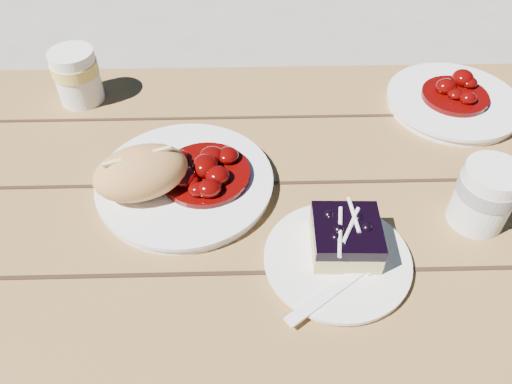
{
  "coord_description": "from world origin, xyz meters",
  "views": [
    {
      "loc": [
        -0.01,
        -0.44,
        1.27
      ],
      "look_at": [
        0.0,
        0.0,
        0.81
      ],
      "focal_mm": 35.0,
      "sensor_mm": 36.0,
      "label": 1
    }
  ],
  "objects_px": {
    "picnic_table": "(253,290)",
    "dessert_plate": "(337,260)",
    "bread_roll": "(141,173)",
    "coffee_cup": "(485,196)",
    "main_plate": "(185,183)",
    "second_plate": "(453,102)",
    "second_cup": "(77,76)",
    "blueberry_cake": "(346,237)"
  },
  "relations": [
    {
      "from": "picnic_table",
      "to": "dessert_plate",
      "type": "distance_m",
      "value": 0.21
    },
    {
      "from": "picnic_table",
      "to": "bread_roll",
      "type": "height_order",
      "value": "bread_roll"
    },
    {
      "from": "dessert_plate",
      "to": "coffee_cup",
      "type": "distance_m",
      "value": 0.22
    },
    {
      "from": "main_plate",
      "to": "second_plate",
      "type": "xyz_separation_m",
      "value": [
        0.45,
        0.19,
        0.0
      ]
    },
    {
      "from": "picnic_table",
      "to": "dessert_plate",
      "type": "height_order",
      "value": "dessert_plate"
    },
    {
      "from": "coffee_cup",
      "to": "second_cup",
      "type": "relative_size",
      "value": 1.0
    },
    {
      "from": "bread_roll",
      "to": "second_cup",
      "type": "relative_size",
      "value": 1.4
    },
    {
      "from": "picnic_table",
      "to": "coffee_cup",
      "type": "relative_size",
      "value": 21.19
    },
    {
      "from": "second_plate",
      "to": "blueberry_cake",
      "type": "bearing_deg",
      "value": -127.04
    },
    {
      "from": "dessert_plate",
      "to": "second_plate",
      "type": "relative_size",
      "value": 0.82
    },
    {
      "from": "blueberry_cake",
      "to": "dessert_plate",
      "type": "bearing_deg",
      "value": -121.86
    },
    {
      "from": "blueberry_cake",
      "to": "second_cup",
      "type": "height_order",
      "value": "second_cup"
    },
    {
      "from": "picnic_table",
      "to": "coffee_cup",
      "type": "bearing_deg",
      "value": 0.58
    },
    {
      "from": "picnic_table",
      "to": "main_plate",
      "type": "relative_size",
      "value": 7.93
    },
    {
      "from": "blueberry_cake",
      "to": "bread_roll",
      "type": "bearing_deg",
      "value": 160.25
    },
    {
      "from": "second_cup",
      "to": "main_plate",
      "type": "bearing_deg",
      "value": -48.69
    },
    {
      "from": "picnic_table",
      "to": "second_plate",
      "type": "xyz_separation_m",
      "value": [
        0.36,
        0.27,
        0.17
      ]
    },
    {
      "from": "main_plate",
      "to": "second_cup",
      "type": "bearing_deg",
      "value": 131.31
    },
    {
      "from": "picnic_table",
      "to": "main_plate",
      "type": "bearing_deg",
      "value": 142.19
    },
    {
      "from": "coffee_cup",
      "to": "second_plate",
      "type": "bearing_deg",
      "value": 79.7
    },
    {
      "from": "second_plate",
      "to": "picnic_table",
      "type": "bearing_deg",
      "value": -143.27
    },
    {
      "from": "second_plate",
      "to": "main_plate",
      "type": "bearing_deg",
      "value": -157.3
    },
    {
      "from": "coffee_cup",
      "to": "second_cup",
      "type": "bearing_deg",
      "value": 153.67
    },
    {
      "from": "main_plate",
      "to": "blueberry_cake",
      "type": "relative_size",
      "value": 2.9
    },
    {
      "from": "bread_roll",
      "to": "blueberry_cake",
      "type": "xyz_separation_m",
      "value": [
        0.27,
        -0.11,
        -0.02
      ]
    },
    {
      "from": "bread_roll",
      "to": "blueberry_cake",
      "type": "distance_m",
      "value": 0.29
    },
    {
      "from": "picnic_table",
      "to": "second_plate",
      "type": "distance_m",
      "value": 0.47
    },
    {
      "from": "blueberry_cake",
      "to": "second_plate",
      "type": "xyz_separation_m",
      "value": [
        0.24,
        0.32,
        -0.03
      ]
    },
    {
      "from": "coffee_cup",
      "to": "second_cup",
      "type": "distance_m",
      "value": 0.67
    },
    {
      "from": "second_cup",
      "to": "coffee_cup",
      "type": "bearing_deg",
      "value": -26.33
    },
    {
      "from": "main_plate",
      "to": "blueberry_cake",
      "type": "xyz_separation_m",
      "value": [
        0.21,
        -0.13,
        0.03
      ]
    },
    {
      "from": "bread_roll",
      "to": "blueberry_cake",
      "type": "relative_size",
      "value": 1.52
    },
    {
      "from": "main_plate",
      "to": "second_cup",
      "type": "distance_m",
      "value": 0.3
    },
    {
      "from": "second_plate",
      "to": "second_cup",
      "type": "height_order",
      "value": "second_cup"
    },
    {
      "from": "bread_roll",
      "to": "second_cup",
      "type": "bearing_deg",
      "value": 120.28
    },
    {
      "from": "blueberry_cake",
      "to": "picnic_table",
      "type": "bearing_deg",
      "value": 158.31
    },
    {
      "from": "picnic_table",
      "to": "blueberry_cake",
      "type": "bearing_deg",
      "value": -23.52
    },
    {
      "from": "blueberry_cake",
      "to": "second_cup",
      "type": "xyz_separation_m",
      "value": [
        -0.41,
        0.35,
        0.01
      ]
    },
    {
      "from": "blueberry_cake",
      "to": "second_plate",
      "type": "height_order",
      "value": "blueberry_cake"
    },
    {
      "from": "picnic_table",
      "to": "second_cup",
      "type": "bearing_deg",
      "value": 134.46
    },
    {
      "from": "second_plate",
      "to": "bread_roll",
      "type": "bearing_deg",
      "value": -157.59
    },
    {
      "from": "blueberry_cake",
      "to": "second_cup",
      "type": "bearing_deg",
      "value": 141.33
    }
  ]
}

